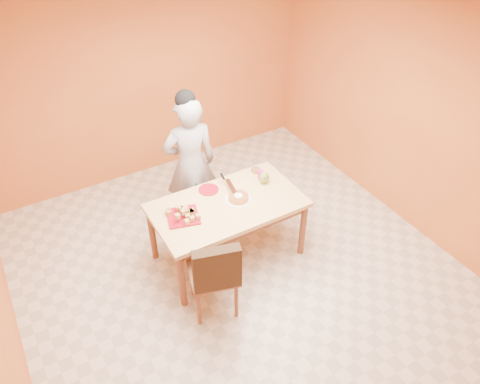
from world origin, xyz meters
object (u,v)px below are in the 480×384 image
dining_chair (214,272)px  sponge_cake (238,197)px  dining_table (227,210)px  person (190,164)px  egg_ornament (264,178)px  checker_tin (256,170)px  pastry_platter (183,216)px  magenta_glass (261,175)px  red_dinner_plate (209,190)px

dining_chair → sponge_cake: bearing=59.4°
dining_table → sponge_cake: sponge_cake is taller
person → sponge_cake: 0.78m
person → sponge_cake: (0.20, -0.75, -0.05)m
person → dining_chair: bearing=82.4°
dining_table → dining_chair: bearing=-129.2°
egg_ornament → checker_tin: 0.25m
pastry_platter → egg_ornament: size_ratio=2.16×
dining_table → dining_chair: size_ratio=1.58×
dining_chair → magenta_glass: 1.33m
sponge_cake → red_dinner_plate: bearing=121.8°
dining_table → dining_chair: dining_chair is taller
pastry_platter → sponge_cake: 0.63m
egg_ornament → magenta_glass: egg_ornament is taller
pastry_platter → sponge_cake: sponge_cake is taller
person → checker_tin: (0.65, -0.39, -0.07)m
person → pastry_platter: bearing=68.3°
dining_chair → sponge_cake: size_ratio=4.71×
red_dinner_plate → checker_tin: bearing=3.7°
person → sponge_cake: size_ratio=7.91×
dining_chair → person: size_ratio=0.60×
sponge_cake → magenta_glass: bearing=27.4°
person → magenta_glass: (0.62, -0.53, -0.04)m
dining_table → sponge_cake: size_ratio=7.46×
dining_chair → checker_tin: (1.05, 0.93, 0.25)m
pastry_platter → sponge_cake: (0.63, -0.04, 0.03)m
dining_chair → person: 1.42m
dining_table → dining_chair: (-0.48, -0.58, -0.14)m
person → sponge_cake: person is taller
egg_ornament → checker_tin: bearing=65.8°
dining_chair → egg_ornament: bearing=50.5°
red_dinner_plate → sponge_cake: size_ratio=1.03×
egg_ornament → red_dinner_plate: bearing=147.1°
egg_ornament → pastry_platter: bearing=169.6°
red_dinner_plate → checker_tin: size_ratio=2.03×
person → magenta_glass: bearing=148.9°
egg_ornament → magenta_glass: bearing=65.0°
person → checker_tin: bearing=158.2°
person → checker_tin: person is taller
red_dinner_plate → egg_ornament: bearing=-18.4°
magenta_glass → checker_tin: size_ratio=0.91×
dining_chair → red_dinner_plate: dining_chair is taller
magenta_glass → sponge_cake: bearing=-152.6°
magenta_glass → checker_tin: 0.15m
person → pastry_platter: person is taller
red_dinner_plate → magenta_glass: (0.61, -0.10, 0.04)m
dining_table → checker_tin: checker_tin is taller
red_dinner_plate → egg_ornament: egg_ornament is taller
pastry_platter → checker_tin: size_ratio=2.89×
egg_ornament → checker_tin: size_ratio=1.34×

